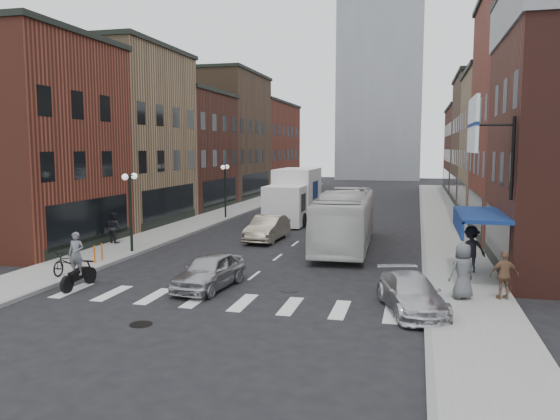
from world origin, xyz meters
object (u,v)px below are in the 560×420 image
Objects in this scene: curb_car at (411,294)px; ped_right_c at (463,271)px; streetlamp_near at (130,197)px; sedan_left_far at (267,228)px; billboard_sign at (476,127)px; bike_rack at (98,253)px; transit_bus at (345,219)px; ped_left_solo at (114,227)px; motorcycle_rider at (77,262)px; box_truck at (294,196)px; ped_right_a at (471,249)px; streetlamp_far at (225,181)px; sedan_left_near at (209,271)px; ped_right_b at (504,275)px; parked_bicycle at (68,261)px.

ped_right_c reaches higher than curb_car.
streetlamp_near reaches higher than sedan_left_far.
streetlamp_near is (-15.99, 3.50, -3.22)m from billboard_sign.
curb_car reaches higher than bike_rack.
transit_bus is 6.43× the size of ped_left_solo.
motorcycle_rider is 1.28× the size of ped_left_solo.
box_truck reaches higher than bike_rack.
curb_car is at bearing 9.42° from ped_right_c.
motorcycle_rider reaches higher than ped_right_c.
ped_right_a is at bearing 15.57° from motorcycle_rider.
streetlamp_near is at bearing 138.44° from curb_car.
box_truck is (5.29, 0.12, -1.02)m from streetlamp_far.
sedan_left_near is at bearing 10.23° from ped_right_a.
transit_bus is (10.47, 7.28, 0.98)m from bike_rack.
streetlamp_far is 2.40× the size of ped_left_solo.
ped_right_c reaches higher than ped_right_b.
streetlamp_far is 2.12× the size of parked_bicycle.
ped_right_c is at bearing -44.27° from sedan_left_far.
curb_car is (13.90, -20.61, -2.31)m from streetlamp_far.
sedan_left_near is at bearing -40.57° from streetlamp_near.
sedan_left_near is at bearing -10.47° from ped_right_b.
ped_right_c is at bearing 24.97° from curb_car.
billboard_sign is 21.05m from box_truck.
bike_rack is 7.10m from sedan_left_near.
box_truck is at bearing 71.94° from bike_rack.
transit_bus is at bearing -9.25° from sedan_left_far.
transit_bus reaches higher than sedan_left_near.
transit_bus is 6.50× the size of ped_right_b.
bike_rack is (-0.20, -2.70, -2.36)m from streetlamp_near.
ped_right_a is (14.80, 5.98, 0.10)m from motorcycle_rider.
sedan_left_far is (-10.37, 9.07, -5.40)m from billboard_sign.
ped_right_a is at bearing -43.73° from transit_bus.
motorcycle_rider is 9.43m from ped_left_solo.
transit_bus is (10.27, 4.58, -1.38)m from streetlamp_near.
sedan_left_far reaches higher than bike_rack.
parked_bicycle is (-0.10, -19.10, -2.25)m from streetlamp_far.
billboard_sign is at bearing 69.12° from ped_right_a.
curb_car is 2.31m from ped_right_c.
ped_right_a reaches higher than ped_right_b.
billboard_sign is at bearing -57.01° from transit_bus.
ped_right_a is at bearing -166.15° from ped_left_solo.
box_truck is at bearing 115.30° from transit_bus.
sedan_left_far is at bearing 165.76° from transit_bus.
sedan_left_far is at bearing 138.83° from billboard_sign.
streetlamp_near reaches higher than bike_rack.
ped_right_b is (15.54, 1.86, -0.03)m from motorcycle_rider.
box_truck is 10.77m from transit_bus.
billboard_sign is at bearing 5.96° from motorcycle_rider.
transit_bus is 8.00m from ped_right_a.
transit_bus is 2.76× the size of sedan_left_near.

